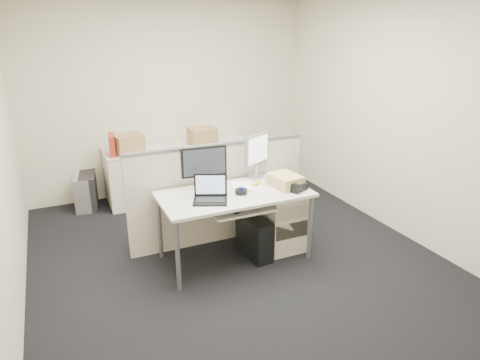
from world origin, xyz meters
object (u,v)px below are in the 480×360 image
monitor_main (204,169)px  laptop (210,190)px  desk_phone (296,187)px  desk (235,199)px

monitor_main → laptop: 0.32m
desk_phone → desk: bearing=140.7°
desk → monitor_main: 0.43m
desk → desk_phone: desk_phone is taller
laptop → monitor_main: bearing=103.3°
desk → monitor_main: (-0.25, 0.18, 0.29)m
desk_phone → laptop: bearing=153.3°
monitor_main → desk: bearing=-31.1°
desk → monitor_main: size_ratio=3.27×
desk → laptop: bearing=-159.1°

